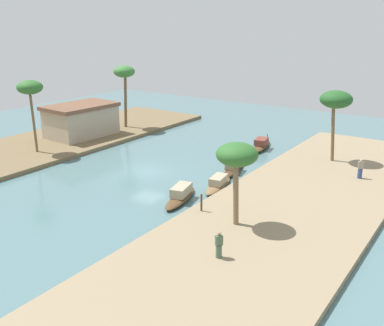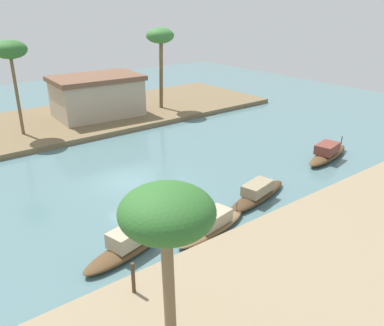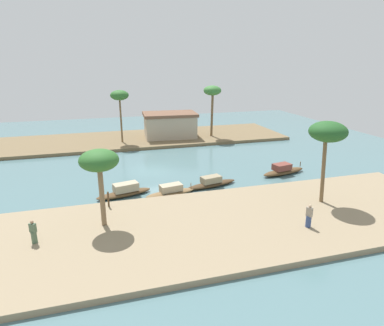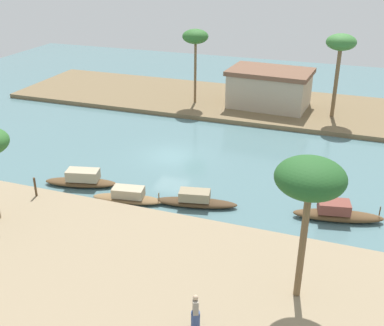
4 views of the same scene
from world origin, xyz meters
TOP-DOWN VIEW (x-y plane):
  - river_water at (0.00, 0.00)m, footprint 72.31×72.31m
  - riverbank_left at (0.00, -14.30)m, footprint 43.70×11.74m
  - riverbank_right at (0.00, 14.30)m, footprint 43.70×11.74m
  - sampan_with_tall_canopy at (12.63, -5.27)m, footprint 5.35×2.21m
  - sampan_upstream_small at (-3.84, -6.53)m, footprint 5.06×2.36m
  - sampan_with_red_awning at (4.26, -6.53)m, footprint 5.30×2.15m
  - sampan_midstream at (0.10, -7.47)m, footprint 4.72×1.95m
  - person_on_near_bank at (-10.12, -13.68)m, footprint 0.49×0.49m
  - person_by_mooring at (7.82, -16.65)m, footprint 0.49×0.49m
  - mooring_post at (-5.33, -9.38)m, footprint 0.14×0.14m
  - palm_tree_left_near at (-5.79, -12.30)m, footprint 2.66×2.66m
  - palm_tree_left_far at (11.44, -13.00)m, footprint 2.93×2.93m
  - palm_tree_right_tall at (-2.41, 12.42)m, footprint 2.49×2.49m
  - palm_tree_right_short at (10.89, 12.36)m, footprint 2.58×2.58m
  - riverside_building at (4.76, 13.63)m, footprint 8.05×5.60m

SIDE VIEW (x-z plane):
  - river_water at x=0.00m, z-range 0.00..0.00m
  - riverbank_left at x=0.00m, z-range 0.00..0.41m
  - riverbank_right at x=0.00m, z-range 0.00..0.41m
  - sampan_midstream at x=0.10m, z-range -0.13..0.86m
  - sampan_with_red_awning at x=4.26m, z-range -0.14..0.90m
  - sampan_upstream_small at x=-3.84m, z-range -0.14..1.01m
  - sampan_with_tall_canopy at x=12.63m, z-range -0.15..1.03m
  - mooring_post at x=-5.33m, z-range 0.41..1.66m
  - person_on_near_bank at x=-10.12m, z-range 0.31..1.87m
  - person_by_mooring at x=7.82m, z-range 0.28..1.96m
  - riverside_building at x=4.76m, z-range 0.43..4.03m
  - palm_tree_left_near at x=-5.79m, z-range 2.28..7.73m
  - palm_tree_left_far at x=11.44m, z-range 2.80..9.40m
  - palm_tree_right_tall at x=-2.41m, z-range 3.16..10.32m
  - palm_tree_right_short at x=10.89m, z-range 3.17..10.66m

